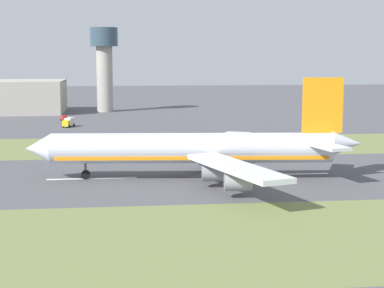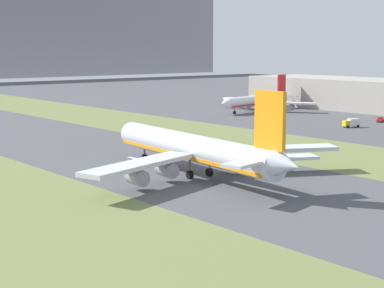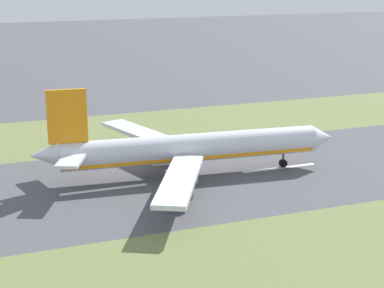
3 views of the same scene
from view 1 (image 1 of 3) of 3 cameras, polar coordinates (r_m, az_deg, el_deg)
The scene contains 9 objects.
ground_plane at distance 131.44m, azimuth 1.04°, elevation -2.87°, with size 800.00×800.00×0.00m, color #4C4C51.
grass_median_west at distance 88.25m, azimuth 5.06°, elevation -8.27°, with size 40.00×600.00×0.01m, color olive.
grass_median_east at distance 175.55m, azimuth -0.96°, elevation -0.15°, with size 40.00×600.00×0.01m, color olive.
centreline_dash_mid at distance 134.87m, azimuth 8.36°, elevation -2.67°, with size 1.20×18.00×0.01m, color silver.
centreline_dash_far at distance 130.35m, azimuth -8.90°, elevation -3.05°, with size 1.20×18.00×0.01m, color silver.
airplane_main_jet at distance 127.94m, azimuth 0.85°, elevation -0.43°, with size 63.86×67.22×20.20m.
control_tower at distance 284.33m, azimuth -7.80°, elevation 7.40°, with size 12.00×12.00×36.57m.
service_truck at distance 225.71m, azimuth -10.91°, elevation 1.92°, with size 6.39×4.05×3.10m.
apron_car at distance 247.79m, azimuth -11.29°, elevation 2.27°, with size 4.75×3.24×2.03m.
Camera 1 is at (-127.94, 17.62, 24.47)m, focal length 60.00 mm.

